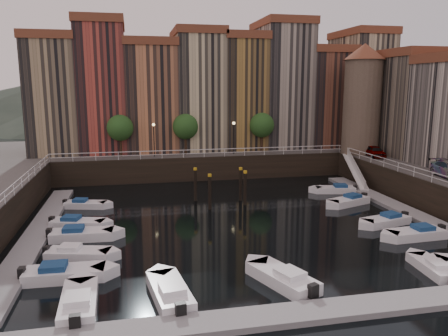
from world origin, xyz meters
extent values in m
plane|color=black|center=(0.00, 0.00, 0.00)|extent=(200.00, 200.00, 0.00)
cube|color=black|center=(0.00, 26.00, 1.50)|extent=(80.00, 20.00, 3.00)
cube|color=gray|center=(-16.20, -1.00, 0.17)|extent=(2.00, 28.00, 0.35)
cube|color=gray|center=(16.20, -1.00, 0.17)|extent=(2.00, 28.00, 0.35)
cube|color=gray|center=(0.00, -17.00, 0.17)|extent=(30.00, 2.00, 0.35)
cone|color=#2D382D|center=(-30.00, 110.00, 7.00)|extent=(80.00, 80.00, 14.00)
cone|color=#2D382D|center=(5.00, 110.00, 9.00)|extent=(100.00, 100.00, 18.00)
cone|color=#2D382D|center=(40.00, 110.00, 6.00)|extent=(70.00, 70.00, 12.00)
cube|color=#9B8663|center=(-18.00, 23.50, 10.00)|extent=(6.00, 10.00, 14.00)
cube|color=brown|center=(-18.00, 23.50, 17.50)|extent=(6.30, 10.30, 1.00)
cube|color=#A94135|center=(-12.10, 23.50, 11.00)|extent=(5.80, 10.00, 16.00)
cube|color=brown|center=(-12.10, 23.50, 19.50)|extent=(6.10, 10.30, 1.00)
cube|color=#BB754C|center=(-5.95, 23.50, 9.75)|extent=(6.50, 10.00, 13.50)
cube|color=brown|center=(-5.95, 23.50, 17.00)|extent=(6.80, 10.30, 1.00)
cube|color=beige|center=(0.40, 23.50, 10.50)|extent=(6.20, 10.00, 15.00)
cube|color=brown|center=(0.40, 23.50, 18.50)|extent=(6.50, 10.30, 1.00)
cube|color=olive|center=(6.30, 23.50, 10.25)|extent=(5.60, 10.00, 14.50)
cube|color=brown|center=(6.30, 23.50, 18.00)|extent=(5.90, 10.30, 1.00)
cube|color=#9E9384|center=(12.30, 23.50, 11.25)|extent=(6.40, 10.00, 16.50)
cube|color=brown|center=(12.30, 23.50, 20.00)|extent=(6.70, 10.30, 1.00)
cube|color=brown|center=(18.50, 23.50, 9.50)|extent=(6.00, 10.00, 13.00)
cube|color=brown|center=(18.50, 23.50, 16.50)|extent=(6.30, 10.30, 1.00)
cube|color=tan|center=(24.45, 23.50, 10.75)|extent=(5.90, 10.00, 15.50)
cube|color=brown|center=(24.45, 23.50, 19.00)|extent=(6.20, 10.30, 1.00)
cube|color=#716655|center=(26.50, 12.00, 9.00)|extent=(9.00, 8.00, 12.00)
cube|color=brown|center=(26.50, 12.00, 15.50)|extent=(9.30, 8.30, 1.00)
cylinder|color=#6B5B4C|center=(20.00, 14.50, 9.00)|extent=(4.60, 4.60, 12.00)
cone|color=brown|center=(20.00, 14.50, 15.80)|extent=(5.20, 5.20, 2.00)
cylinder|color=black|center=(-10.00, 18.20, 4.20)|extent=(0.30, 0.30, 2.40)
sphere|color=#1E4719|center=(-10.00, 18.20, 6.60)|extent=(3.20, 3.20, 3.20)
cylinder|color=black|center=(-2.00, 18.20, 4.20)|extent=(0.30, 0.30, 2.40)
sphere|color=#1E4719|center=(-2.00, 18.20, 6.60)|extent=(3.20, 3.20, 3.20)
cylinder|color=black|center=(8.00, 18.20, 4.20)|extent=(0.30, 0.30, 2.40)
sphere|color=#1E4719|center=(8.00, 18.20, 6.60)|extent=(3.20, 3.20, 3.20)
cylinder|color=black|center=(-6.00, 17.20, 5.00)|extent=(0.12, 0.12, 4.00)
sphere|color=#FFD88C|center=(-6.00, 17.20, 7.00)|extent=(0.36, 0.36, 0.36)
cylinder|color=black|center=(4.00, 17.20, 5.00)|extent=(0.12, 0.12, 4.00)
sphere|color=#FFD88C|center=(4.00, 17.20, 7.00)|extent=(0.36, 0.36, 0.36)
cube|color=white|center=(0.00, 16.00, 3.95)|extent=(36.00, 0.08, 0.08)
cube|color=white|center=(0.00, 16.00, 3.50)|extent=(36.00, 0.06, 0.06)
cube|color=white|center=(18.00, -1.00, 3.95)|extent=(0.08, 34.00, 0.08)
cube|color=white|center=(18.00, -1.00, 3.50)|extent=(0.06, 34.00, 0.06)
cube|color=white|center=(-18.00, -1.00, 3.95)|extent=(0.08, 34.00, 0.08)
cube|color=white|center=(-18.00, -1.00, 3.50)|extent=(0.06, 34.00, 0.06)
cube|color=white|center=(17.10, 10.00, 1.75)|extent=(2.78, 8.26, 2.81)
cube|color=white|center=(17.10, 10.00, 2.25)|extent=(1.93, 8.32, 3.65)
cylinder|color=black|center=(-1.53, 3.41, 1.50)|extent=(0.32, 0.32, 3.60)
cylinder|color=gold|center=(-1.53, 3.41, 3.35)|extent=(0.36, 0.36, 0.25)
cylinder|color=black|center=(-2.43, 6.82, 1.50)|extent=(0.32, 0.32, 3.60)
cylinder|color=gold|center=(-2.43, 6.82, 3.35)|extent=(0.36, 0.36, 0.25)
cylinder|color=black|center=(2.16, 4.23, 1.50)|extent=(0.32, 0.32, 3.60)
cylinder|color=gold|center=(2.16, 4.23, 3.35)|extent=(0.36, 0.36, 0.25)
cylinder|color=black|center=(2.14, 5.99, 1.50)|extent=(0.32, 0.32, 3.60)
cylinder|color=gold|center=(2.14, 5.99, 3.35)|extent=(0.36, 0.36, 0.25)
cube|color=white|center=(-12.89, -9.89, 0.32)|extent=(4.81, 1.99, 0.81)
cube|color=navy|center=(-13.53, -9.87, 0.81)|extent=(1.55, 1.35, 0.54)
cube|color=black|center=(-15.37, -9.81, 0.59)|extent=(0.40, 0.55, 0.76)
cube|color=white|center=(-12.45, -6.64, 0.29)|extent=(4.54, 2.62, 0.73)
cube|color=white|center=(-13.02, -6.50, 0.73)|extent=(1.60, 1.46, 0.49)
cube|color=black|center=(-14.62, -6.11, 0.53)|extent=(0.45, 0.55, 0.68)
cube|color=white|center=(-12.62, -2.65, 0.32)|extent=(4.79, 2.11, 0.80)
cube|color=navy|center=(-13.26, -2.61, 0.80)|extent=(1.57, 1.37, 0.53)
cube|color=black|center=(-15.06, -2.50, 0.59)|extent=(0.41, 0.56, 0.75)
cube|color=white|center=(-13.25, 0.36, 0.30)|extent=(4.65, 2.81, 0.74)
cube|color=navy|center=(-13.82, 0.52, 0.74)|extent=(1.66, 1.52, 0.49)
cube|color=black|center=(-15.44, 0.98, 0.54)|extent=(0.47, 0.57, 0.69)
cube|color=white|center=(-13.25, 6.50, 0.27)|extent=(4.16, 2.42, 0.67)
cube|color=navy|center=(-13.76, 6.63, 0.67)|extent=(1.47, 1.34, 0.44)
cube|color=black|center=(-15.23, 7.00, 0.49)|extent=(0.41, 0.51, 0.62)
cube|color=white|center=(12.75, -7.79, 0.31)|extent=(4.59, 1.94, 0.77)
cube|color=navy|center=(13.37, -7.76, 0.77)|extent=(1.49, 1.29, 0.51)
cube|color=black|center=(15.11, -7.68, 0.56)|extent=(0.38, 0.53, 0.72)
cube|color=white|center=(12.33, -4.28, 0.29)|extent=(4.60, 2.65, 0.74)
cube|color=navy|center=(12.91, -4.14, 0.74)|extent=(1.62, 1.47, 0.49)
cube|color=black|center=(14.53, -3.75, 0.54)|extent=(0.45, 0.56, 0.69)
cube|color=white|center=(12.27, 2.21, 0.30)|extent=(4.78, 3.17, 0.76)
cube|color=navy|center=(12.84, 2.42, 0.76)|extent=(1.75, 1.63, 0.51)
cube|color=black|center=(14.45, 3.02, 0.56)|extent=(0.51, 0.60, 0.71)
cube|color=white|center=(13.23, 7.12, 0.29)|extent=(4.50, 2.50, 0.72)
cube|color=navy|center=(13.79, 7.00, 0.72)|extent=(1.57, 1.42, 0.48)
cube|color=black|center=(15.40, 6.65, 0.53)|extent=(0.43, 0.54, 0.68)
cube|color=white|center=(-11.65, -13.75, 0.32)|extent=(2.02, 4.81, 0.81)
cube|color=white|center=(-11.62, -14.39, 0.81)|extent=(1.35, 1.56, 0.54)
cube|color=black|center=(-11.55, -16.22, 0.59)|extent=(0.55, 0.40, 0.75)
cube|color=white|center=(-6.82, -13.63, 0.33)|extent=(2.49, 4.99, 0.81)
cube|color=white|center=(-6.73, -14.27, 0.81)|extent=(1.50, 1.69, 0.54)
cube|color=black|center=(-6.47, -16.10, 0.60)|extent=(0.59, 0.45, 0.76)
cube|color=white|center=(-0.06, -13.19, 0.33)|extent=(3.57, 5.24, 0.83)
cube|color=white|center=(0.19, -13.81, 0.83)|extent=(1.82, 1.94, 0.56)
cube|color=black|center=(0.89, -15.57, 0.61)|extent=(0.66, 0.57, 0.78)
cube|color=white|center=(9.94, -13.49, 0.26)|extent=(1.79, 3.95, 0.66)
cube|color=white|center=(9.89, -14.01, 0.66)|extent=(1.14, 1.30, 0.44)
imported|color=gray|center=(20.28, 11.20, 3.69)|extent=(2.29, 4.25, 1.38)
camera|label=1|loc=(-8.49, -36.38, 11.76)|focal=35.00mm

